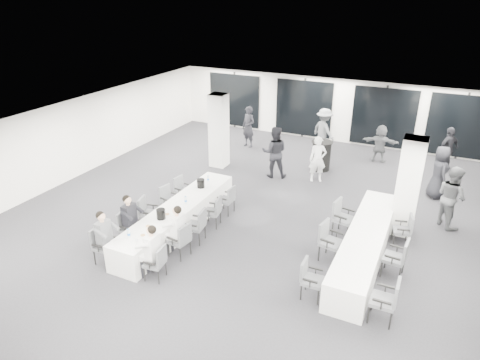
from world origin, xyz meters
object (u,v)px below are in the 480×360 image
Objects in this scene: standing_guest_g at (249,124)px; chair_main_right_second at (181,238)px; chair_side_right_far at (405,228)px; ice_bucket_near at (161,214)px; standing_guest_b at (275,149)px; standing_guest_f at (380,141)px; chair_main_left_far at (182,188)px; chair_main_right_near at (157,261)px; standing_guest_h at (452,193)px; banquet_table_side at (365,245)px; banquet_table_main at (178,218)px; cocktail_table at (321,155)px; chair_main_left_mid at (147,211)px; chair_side_right_near at (388,298)px; standing_guest_c at (324,128)px; standing_guest_e at (440,169)px; chair_side_left_near at (309,277)px; chair_side_left_far at (341,215)px; chair_main_right_fourth at (214,210)px; chair_side_left_mid at (329,239)px; standing_guest_d at (448,146)px; chair_main_left_second at (127,225)px; chair_main_right_far at (228,198)px; chair_side_right_mid at (398,256)px; chair_main_left_fourth at (168,198)px; ice_bucket_far at (201,183)px; standing_guest_a at (318,156)px; chair_main_left_near at (102,243)px.

chair_main_right_second is at bearing -57.26° from standing_guest_g.
ice_bucket_near is (-5.86, -2.72, 0.38)m from chair_side_right_far.
standing_guest_b is 4.52m from standing_guest_f.
chair_main_left_far is 0.99× the size of chair_main_right_near.
ice_bucket_near is (-6.87, -4.39, -0.15)m from standing_guest_h.
chair_side_right_far is 0.44× the size of standing_guest_g.
banquet_table_main is at bearing -170.23° from banquet_table_side.
chair_main_left_mid is at bearing -116.72° from cocktail_table.
chair_side_right_near reaches higher than banquet_table_main.
standing_guest_c is (-0.48, 1.97, 0.48)m from cocktail_table.
standing_guest_e is 7.35× the size of ice_bucket_near.
ice_bucket_near is at bearing -62.38° from standing_guest_g.
chair_side_left_near is at bearing 137.69° from standing_guest_e.
ice_bucket_near is (-4.20, -2.55, 0.30)m from chair_side_left_far.
standing_guest_c reaches higher than banquet_table_main.
chair_main_right_fourth is 0.42× the size of standing_guest_b.
chair_main_right_second is 5.89m from chair_side_right_far.
standing_guest_e is (7.30, 3.98, 0.50)m from chair_main_left_far.
standing_guest_d is at bearing 172.75° from chair_side_left_mid.
chair_side_left_near is at bearing -81.36° from chair_main_right_near.
chair_main_left_second is 8.46m from standing_guest_g.
standing_guest_d reaches higher than chair_side_left_far.
cocktail_table is at bearing -16.43° from chair_main_right_far.
chair_side_right_mid reaches higher than chair_side_left_near.
ice_bucket_far is at bearing 140.96° from chair_main_left_fourth.
chair_main_left_near is at bearing -141.65° from standing_guest_a.
standing_guest_c is at bearing 148.11° from chair_main_left_mid.
chair_main_left_near reaches higher than banquet_table_side.
chair_side_right_far is at bearing 24.93° from ice_bucket_near.
standing_guest_f is (-0.79, 7.03, 0.48)m from banquet_table_side.
banquet_table_side is 4.65m from chair_main_right_second.
chair_side_right_far is (6.70, 2.26, -0.04)m from chair_main_left_mid.
chair_main_left_near is 1.83m from chair_main_left_mid.
standing_guest_a is 3.13m from standing_guest_c.
chair_main_left_second is at bearing -48.61° from chair_side_left_far.
standing_guest_c reaches higher than chair_main_left_near.
chair_main_left_mid is 0.48× the size of standing_guest_g.
chair_main_left_mid is at bearing 55.44° from standing_guest_f.
banquet_table_side is 5.63× the size of chair_main_right_far.
banquet_table_side is at bearing 93.61° from standing_guest_f.
standing_guest_e is (7.30, 4.74, 0.49)m from chair_main_left_fourth.
standing_guest_e is at bearing 159.55° from chair_side_left_near.
ice_bucket_far is (0.79, -0.12, 0.38)m from chair_main_left_far.
standing_guest_b is (0.22, 5.82, 0.53)m from chair_main_right_second.
chair_side_right_mid is 0.50× the size of standing_guest_g.
cocktail_table reaches higher than ice_bucket_near.
chair_side_left_far is 1.67m from chair_side_right_far.
standing_guest_e is at bearing 131.73° from chair_main_left_near.
chair_side_right_near is 1.68m from chair_side_right_mid.
chair_side_left_near is 9.56m from standing_guest_d.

